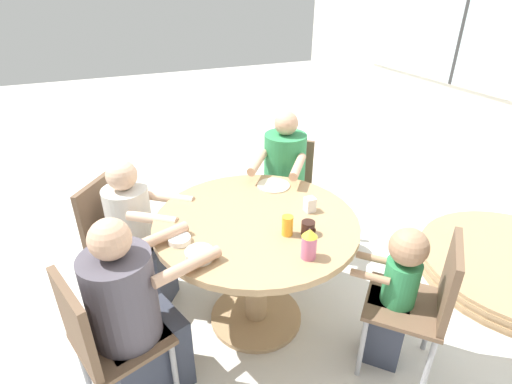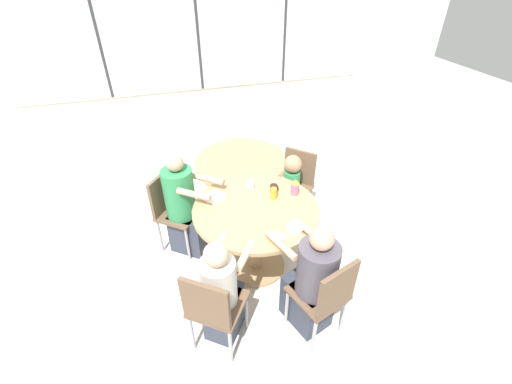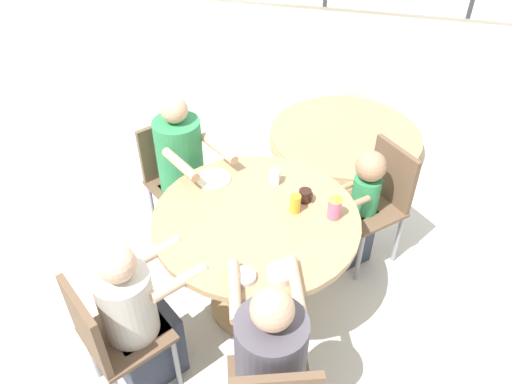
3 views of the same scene
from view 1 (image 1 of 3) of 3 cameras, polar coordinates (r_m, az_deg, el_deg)
ground_plane at (r=2.81m, az=0.00°, el=-17.45°), size 16.00×16.00×0.00m
dining_table at (r=2.42m, az=0.00°, el=-7.66°), size 1.19×1.19×0.78m
chair_for_woman_green_shirt at (r=2.11m, az=-21.26°, el=-18.73°), size 0.50×0.50×0.88m
chair_for_man_blue_shirt at (r=2.81m, az=-19.61°, el=-5.41°), size 0.56×0.56×0.88m
chair_for_man_teal_shirt at (r=3.26m, az=4.44°, el=1.19°), size 0.56×0.56×0.88m
chair_for_toddler at (r=2.34m, az=23.01°, el=-13.74°), size 0.57×0.57×0.88m
person_woman_green_shirt at (r=2.17m, az=-16.85°, el=-17.54°), size 0.49×0.66×1.12m
person_man_blue_shirt at (r=2.75m, az=-16.51°, el=-6.84°), size 0.53×0.58×1.06m
person_man_teal_shirt at (r=3.11m, az=3.85°, el=-0.19°), size 0.64×0.59×1.17m
person_toddler at (r=2.37m, az=19.00°, el=-14.19°), size 0.36×0.36×0.92m
coffee_mug at (r=2.19m, az=7.47°, el=-5.15°), size 0.08×0.07×0.08m
sippy_cup at (r=1.99m, az=7.60°, el=-7.26°), size 0.08×0.08×0.17m
juice_glass at (r=2.16m, az=4.51°, el=-4.80°), size 0.06×0.06×0.11m
milk_carton_small at (r=2.39m, az=7.69°, el=-1.78°), size 0.06×0.06×0.09m
bowl_white_shallow at (r=2.15m, az=-10.89°, el=-6.72°), size 0.12×0.12×0.03m
bowl_cereal at (r=2.02m, az=-8.11°, el=-8.85°), size 0.14×0.14×0.05m
plate_tortillas at (r=2.68m, az=2.52°, el=0.94°), size 0.22×0.22×0.01m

